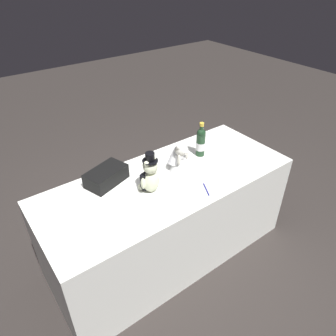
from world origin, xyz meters
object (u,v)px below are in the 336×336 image
at_px(teddy_bear_bride, 179,158).
at_px(gift_case_black, 106,176).
at_px(teddy_bear_groom, 150,176).
at_px(champagne_bottle, 201,142).
at_px(signing_pen, 206,189).

bearing_deg(teddy_bear_bride, gift_case_black, 160.24).
xyz_separation_m(teddy_bear_groom, champagne_bottle, (0.61, 0.15, -0.00)).
relative_size(teddy_bear_groom, teddy_bear_bride, 1.28).
xyz_separation_m(teddy_bear_groom, gift_case_black, (-0.21, 0.27, -0.07)).
bearing_deg(champagne_bottle, teddy_bear_groom, -166.15).
bearing_deg(signing_pen, gift_case_black, 136.80).
relative_size(teddy_bear_groom, gift_case_black, 0.92).
distance_m(teddy_bear_bride, champagne_bottle, 0.29).
distance_m(teddy_bear_groom, champagne_bottle, 0.63).
relative_size(champagne_bottle, gift_case_black, 0.86).
xyz_separation_m(champagne_bottle, signing_pen, (-0.28, -0.38, -0.12)).
height_order(teddy_bear_groom, gift_case_black, teddy_bear_groom).
height_order(teddy_bear_groom, signing_pen, teddy_bear_groom).
xyz_separation_m(champagne_bottle, gift_case_black, (-0.82, 0.12, -0.07)).
bearing_deg(teddy_bear_bride, signing_pen, -89.35).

